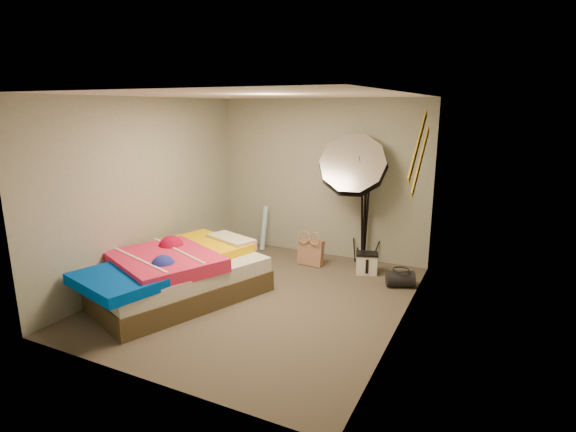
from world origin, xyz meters
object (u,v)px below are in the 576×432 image
Objects in this scene: camera_case at (367,264)px; duffel_bag at (400,279)px; tote_bag at (311,252)px; bed at (175,273)px; camera_tripod at (365,216)px; wrapping_roll at (264,228)px; photo_umbrella at (353,167)px.

duffel_bag is (0.55, -0.28, -0.03)m from camera_case.
bed is (-1.10, -1.84, 0.11)m from tote_bag.
camera_case is 0.22× the size of camera_tripod.
camera_case is 0.78m from camera_tripod.
camera_case is at bearing 129.68° from duffel_bag.
duffel_bag is at bearing -44.60° from camera_tripod.
camera_case is at bearing 4.20° from tote_bag.
wrapping_roll is at bearing 88.09° from bed.
photo_umbrella is at bearing 126.00° from duffel_bag.
duffel_bag is 0.17× the size of photo_umbrella.
wrapping_roll is 0.57× the size of camera_tripod.
duffel_bag is at bearing -14.75° from wrapping_roll.
camera_case is (1.90, -0.37, -0.23)m from wrapping_roll.
duffel_bag is at bearing -7.16° from tote_bag.
duffel_bag is at bearing 31.79° from bed.
wrapping_roll is at bearing 175.37° from photo_umbrella.
tote_bag is 0.30× the size of camera_tripod.
tote_bag is 1.37× the size of camera_case.
bed is at bearing -91.91° from wrapping_roll.
photo_umbrella is at bearing 124.91° from camera_case.
wrapping_roll reaches higher than tote_bag.
photo_umbrella is at bearing -4.63° from wrapping_roll.
tote_bag is at bearing 59.13° from bed.
wrapping_roll is at bearing 150.25° from camera_case.
photo_umbrella is (-0.33, 0.24, 1.37)m from camera_case.
camera_case is (0.88, 0.01, -0.05)m from tote_bag.
camera_case is 0.79× the size of duffel_bag.
camera_case is at bearing -67.32° from camera_tripod.
bed is (-0.07, -2.21, -0.06)m from wrapping_roll.
duffel_bag is 1.73m from photo_umbrella.
camera_tripod is (-0.19, 0.45, 0.61)m from camera_case.
tote_bag is 0.88m from camera_case.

